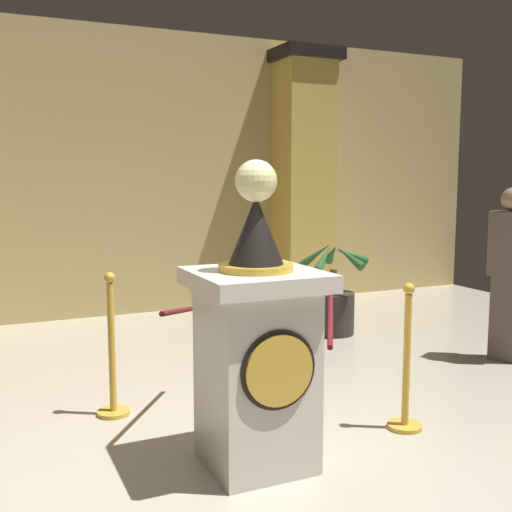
% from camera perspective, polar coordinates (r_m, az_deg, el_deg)
% --- Properties ---
extents(ground_plane, '(11.09, 11.09, 0.00)m').
position_cam_1_polar(ground_plane, '(3.81, 0.83, -19.67)').
color(ground_plane, '#B2A893').
extents(back_wall, '(11.09, 0.16, 3.53)m').
position_cam_1_polar(back_wall, '(7.92, -13.94, 7.35)').
color(back_wall, tan).
rests_on(back_wall, ground_plane).
extents(pedestal_clock, '(0.73, 0.73, 1.83)m').
position_cam_1_polar(pedestal_clock, '(3.72, 0.03, -8.37)').
color(pedestal_clock, beige).
rests_on(pedestal_clock, ground_plane).
extents(stanchion_near, '(0.24, 0.24, 1.02)m').
position_cam_1_polar(stanchion_near, '(4.46, 13.58, -10.84)').
color(stanchion_near, gold).
rests_on(stanchion_near, ground_plane).
extents(stanchion_far, '(0.24, 0.24, 1.05)m').
position_cam_1_polar(stanchion_far, '(4.70, -13.02, -9.72)').
color(stanchion_far, gold).
rests_on(stanchion_far, ground_plane).
extents(velvet_rope, '(1.47, 1.46, 0.22)m').
position_cam_1_polar(velvet_rope, '(4.35, -0.09, -5.20)').
color(velvet_rope, '#591419').
extents(column_right, '(0.83, 0.83, 3.39)m').
position_cam_1_polar(column_right, '(8.51, 4.22, 6.96)').
color(column_right, black).
rests_on(column_right, ground_plane).
extents(potted_palm_right, '(0.76, 0.75, 1.05)m').
position_cam_1_polar(potted_palm_right, '(6.94, 7.06, -4.34)').
color(potted_palm_right, '#2D2823').
rests_on(potted_palm_right, ground_plane).
extents(bystander_guest, '(0.36, 0.42, 1.63)m').
position_cam_1_polar(bystander_guest, '(6.27, 22.19, -1.20)').
color(bystander_guest, brown).
rests_on(bystander_guest, ground_plane).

